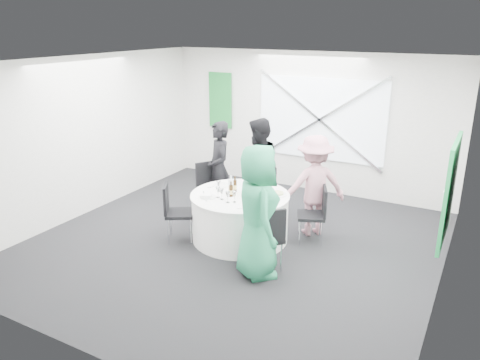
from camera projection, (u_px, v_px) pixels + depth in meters
The scene contains 50 objects.
floor at pixel (234, 243), 7.39m from camera, with size 6.00×6.00×0.00m, color black.
ceiling at pixel (233, 62), 6.50m from camera, with size 6.00×6.00×0.00m, color white.
wall_back at pixel (307, 122), 9.44m from camera, with size 6.00×6.00×0.00m, color silver.
wall_front at pixel (79, 234), 4.45m from camera, with size 6.00×6.00×0.00m, color silver.
wall_left at pixel (87, 136), 8.31m from camera, with size 6.00×6.00×0.00m, color silver.
wall_right at pixel (452, 192), 5.58m from camera, with size 6.00×6.00×0.00m, color silver.
window_panel at pixel (320, 119), 9.24m from camera, with size 2.60×0.03×1.60m, color white.
window_brace_a at pixel (320, 120), 9.20m from camera, with size 0.05×0.05×3.16m, color silver.
window_brace_b at pixel (320, 120), 9.20m from camera, with size 0.05×0.05×3.16m, color silver.
green_banner at pixel (220, 100), 10.21m from camera, with size 0.55×0.04×1.20m, color #166E30.
green_sign at pixel (450, 191), 6.17m from camera, with size 0.05×1.20×1.40m, color #177E3C.
banquet_table at pixel (240, 217), 7.44m from camera, with size 1.56×1.56×0.76m.
chair_back at pixel (264, 187), 8.41m from camera, with size 0.43×0.44×0.86m.
chair_back_left at pixel (210, 185), 8.30m from camera, with size 0.61×0.61×0.98m.
chair_back_right at pixel (317, 211), 7.28m from camera, with size 0.55×0.54×0.91m.
chair_front_right at pixel (268, 234), 6.39m from camera, with size 0.62×0.62×0.96m.
chair_front_left at pixel (174, 208), 7.35m from camera, with size 0.59×0.58×0.93m.
person_man_back_left at pixel (219, 169), 8.29m from camera, with size 0.62×0.41×1.70m, color black.
person_man_back at pixel (258, 168), 8.26m from camera, with size 0.86×0.47×1.76m, color black.
person_woman_pink at pixel (314, 186), 7.51m from camera, with size 1.07×0.50×1.65m, color #C47F8F.
person_woman_green at pixel (258, 212), 6.23m from camera, with size 0.90×0.59×1.84m, color #25895B.
plate_back at pixel (258, 184), 7.76m from camera, with size 0.29×0.29×0.01m.
plate_back_left at pixel (221, 185), 7.72m from camera, with size 0.28×0.28×0.01m.
plate_back_right at pixel (277, 194), 7.30m from camera, with size 0.29×0.29×0.04m.
plate_front_right at pixel (257, 206), 6.83m from camera, with size 0.27×0.27×0.04m.
plate_front_left at pixel (208, 197), 7.20m from camera, with size 0.25×0.25×0.01m.
napkin at pixel (206, 196), 7.15m from camera, with size 0.16×0.11×0.05m, color white.
beer_bottle_a at pixel (235, 186), 7.40m from camera, with size 0.06×0.06×0.26m.
beer_bottle_b at pixel (248, 186), 7.37m from camera, with size 0.06×0.06×0.28m.
beer_bottle_c at pixel (247, 190), 7.26m from camera, with size 0.06×0.06×0.25m.
beer_bottle_d at pixel (231, 191), 7.20m from camera, with size 0.06×0.06×0.24m.
green_water_bottle at pixel (255, 186), 7.29m from camera, with size 0.08×0.08×0.32m.
clear_water_bottle at pixel (231, 187), 7.32m from camera, with size 0.08×0.08×0.30m.
wine_glass_a at pixel (228, 195), 6.95m from camera, with size 0.07×0.07×0.17m.
wine_glass_b at pixel (218, 190), 7.15m from camera, with size 0.07×0.07×0.17m.
wine_glass_c at pixel (246, 179), 7.65m from camera, with size 0.07×0.07×0.17m.
wine_glass_d at pixel (219, 184), 7.42m from camera, with size 0.07×0.07×0.17m.
wine_glass_e at pixel (222, 192), 7.08m from camera, with size 0.07×0.07×0.17m.
wine_glass_f at pixel (254, 180), 7.59m from camera, with size 0.07×0.07×0.17m.
wine_glass_g at pixel (234, 194), 6.97m from camera, with size 0.07×0.07×0.17m.
fork_a at pixel (204, 193), 7.38m from camera, with size 0.01×0.15×0.01m, color silver.
knife_a at pixel (206, 200), 7.07m from camera, with size 0.01×0.15×0.01m, color silver.
fork_b at pixel (242, 208), 6.77m from camera, with size 0.01×0.15×0.01m, color silver.
knife_b at pixel (263, 205), 6.88m from camera, with size 0.01×0.15×0.01m, color silver.
fork_c at pixel (232, 183), 7.85m from camera, with size 0.01×0.15×0.01m, color silver.
knife_c at pixel (212, 187), 7.64m from camera, with size 0.01×0.15×0.01m, color silver.
fork_d at pixel (277, 197), 7.21m from camera, with size 0.01×0.15×0.01m, color silver.
knife_d at pixel (274, 190), 7.49m from camera, with size 0.01×0.15×0.01m, color silver.
fork_e at pixel (265, 186), 7.69m from camera, with size 0.01×0.15×0.01m, color silver.
knife_e at pixel (248, 183), 7.84m from camera, with size 0.01×0.15×0.01m, color silver.
Camera 1 is at (3.30, -5.81, 3.32)m, focal length 35.00 mm.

